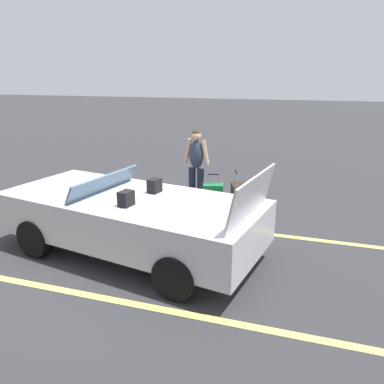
{
  "coord_description": "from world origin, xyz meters",
  "views": [
    {
      "loc": [
        -2.6,
        5.01,
        2.75
      ],
      "look_at": [
        -0.65,
        -1.1,
        0.75
      ],
      "focal_mm": 35.43,
      "sensor_mm": 36.0,
      "label": 1
    }
  ],
  "objects_px": {
    "suitcase_large_black": "(239,204)",
    "traveler_person": "(196,163)",
    "suitcase_medium_bright": "(213,199)",
    "suitcase_small_carryon": "(258,200)",
    "convertible_car": "(121,216)"
  },
  "relations": [
    {
      "from": "convertible_car",
      "to": "suitcase_medium_bright",
      "type": "bearing_deg",
      "value": -104.63
    },
    {
      "from": "suitcase_small_carryon",
      "to": "traveler_person",
      "type": "height_order",
      "value": "traveler_person"
    },
    {
      "from": "suitcase_medium_bright",
      "to": "suitcase_small_carryon",
      "type": "distance_m",
      "value": 0.95
    },
    {
      "from": "suitcase_large_black",
      "to": "suitcase_small_carryon",
      "type": "relative_size",
      "value": 2.04
    },
    {
      "from": "suitcase_large_black",
      "to": "suitcase_medium_bright",
      "type": "height_order",
      "value": "suitcase_large_black"
    },
    {
      "from": "suitcase_large_black",
      "to": "traveler_person",
      "type": "relative_size",
      "value": 0.62
    },
    {
      "from": "suitcase_large_black",
      "to": "traveler_person",
      "type": "bearing_deg",
      "value": 126.36
    },
    {
      "from": "suitcase_large_black",
      "to": "convertible_car",
      "type": "bearing_deg",
      "value": -151.14
    },
    {
      "from": "suitcase_large_black",
      "to": "suitcase_small_carryon",
      "type": "height_order",
      "value": "suitcase_large_black"
    },
    {
      "from": "suitcase_medium_bright",
      "to": "convertible_car",
      "type": "bearing_deg",
      "value": -38.31
    },
    {
      "from": "suitcase_large_black",
      "to": "traveler_person",
      "type": "distance_m",
      "value": 1.43
    },
    {
      "from": "suitcase_small_carryon",
      "to": "convertible_car",
      "type": "bearing_deg",
      "value": -132.37
    },
    {
      "from": "suitcase_large_black",
      "to": "suitcase_medium_bright",
      "type": "bearing_deg",
      "value": 133.32
    },
    {
      "from": "suitcase_medium_bright",
      "to": "traveler_person",
      "type": "distance_m",
      "value": 0.9
    },
    {
      "from": "suitcase_medium_bright",
      "to": "suitcase_small_carryon",
      "type": "xyz_separation_m",
      "value": [
        -0.87,
        -0.38,
        -0.06
      ]
    }
  ]
}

